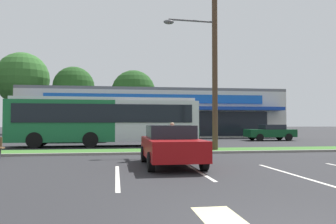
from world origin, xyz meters
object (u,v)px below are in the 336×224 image
Objects in this scene: car_3 at (270,132)px; pedestrian_near_bench at (172,140)px; utility_pole at (212,55)px; car_5 at (171,145)px; car_4 at (78,133)px; city_bus at (106,120)px; car_1 at (174,132)px.

pedestrian_near_bench is (-11.03, -13.28, 0.06)m from car_3.
utility_pole is 7.88m from car_5.
car_4 is 2.96× the size of pedestrian_near_bench.
car_5 is 3.03m from pedestrian_near_bench.
utility_pole is 13.94m from car_4.
pedestrian_near_bench reaches higher than car_5.
utility_pole reaches higher than car_5.
car_5 reaches higher than car_3.
utility_pole is 5.84m from pedestrian_near_bench.
car_4 is at bearing 1.16° from car_3.
utility_pole reaches higher than car_4.
car_5 is (2.69, -10.97, -1.00)m from city_bus.
car_1 is 16.87m from car_5.
car_3 is at bearing 51.89° from utility_pole.
city_bus is at bearing 137.64° from utility_pole.
car_5 is 2.80× the size of pedestrian_near_bench.
city_bus is (-5.90, 5.38, -3.53)m from utility_pole.
pedestrian_near_bench reaches higher than car_1.
pedestrian_near_bench is at bearing -66.83° from car_4.
city_bus is 15.25m from car_3.
utility_pole reaches higher than car_3.
city_bus is 2.98× the size of car_1.
city_bus reaches higher than car_3.
utility_pole reaches higher than pedestrian_near_bench.
pedestrian_near_bench reaches higher than car_4.
city_bus reaches higher than pedestrian_near_bench.
pedestrian_near_bench is (3.23, -7.99, -0.96)m from city_bus.
car_5 is at bearing -72.57° from car_4.
car_5 is at bearing -119.82° from utility_pole.
pedestrian_near_bench is at bearing 169.76° from car_5.
car_4 is 14.08m from pedestrian_near_bench.
utility_pole is 6.18× the size of pedestrian_near_bench.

